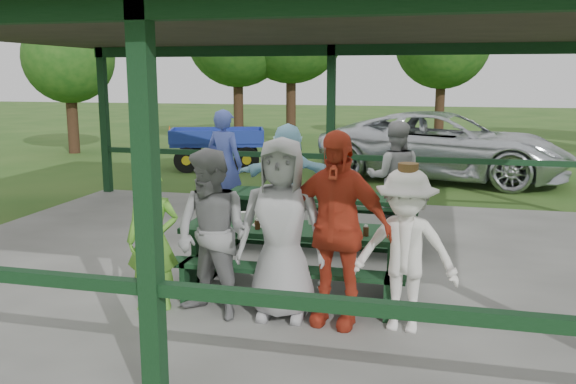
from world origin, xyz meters
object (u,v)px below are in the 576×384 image
(contestant_red, at_px, (335,229))
(picnic_table_far, at_px, (320,212))
(contestant_green, at_px, (153,240))
(spectator_blue, at_px, (225,164))
(contestant_grey_mid, at_px, (282,229))
(contestant_white_fedora, at_px, (405,250))
(picnic_table_near, at_px, (295,251))
(contestant_grey_left, at_px, (212,235))
(spectator_grey, at_px, (394,178))
(farm_trailer, at_px, (218,147))
(pickup_truck, at_px, (444,146))
(spectator_lblue, at_px, (288,176))

(contestant_red, bearing_deg, picnic_table_far, 113.70)
(contestant_green, relative_size, contestant_red, 0.77)
(spectator_blue, bearing_deg, contestant_grey_mid, 131.40)
(contestant_white_fedora, bearing_deg, contestant_grey_mid, -176.20)
(picnic_table_near, height_order, picnic_table_far, same)
(contestant_grey_mid, xyz_separation_m, contestant_red, (0.55, -0.03, 0.04))
(contestant_grey_left, distance_m, contestant_red, 1.24)
(contestant_grey_mid, xyz_separation_m, spectator_blue, (-2.08, 4.12, 0.01))
(picnic_table_near, relative_size, spectator_grey, 1.45)
(contestant_green, distance_m, farm_trailer, 10.54)
(contestant_white_fedora, relative_size, spectator_grey, 0.93)
(picnic_table_near, xyz_separation_m, contestant_green, (-1.33, -0.86, 0.27))
(spectator_grey, relative_size, farm_trailer, 0.52)
(contestant_grey_left, height_order, pickup_truck, contestant_grey_left)
(spectator_blue, bearing_deg, contestant_white_fedora, 143.18)
(spectator_grey, height_order, farm_trailer, spectator_grey)
(contestant_green, distance_m, contestant_white_fedora, 2.59)
(picnic_table_near, relative_size, contestant_white_fedora, 1.56)
(contestant_white_fedora, bearing_deg, pickup_truck, 92.54)
(picnic_table_near, distance_m, spectator_blue, 3.96)
(spectator_blue, xyz_separation_m, pickup_truck, (3.73, 5.57, -0.20))
(contestant_grey_left, relative_size, farm_trailer, 0.51)
(spectator_grey, bearing_deg, contestant_red, 79.07)
(contestant_white_fedora, distance_m, spectator_blue, 5.31)
(contestant_red, distance_m, spectator_blue, 4.91)
(contestant_white_fedora, bearing_deg, farm_trailer, 124.32)
(spectator_lblue, height_order, spectator_grey, spectator_grey)
(contestant_grey_left, distance_m, spectator_grey, 4.14)
(picnic_table_far, height_order, contestant_green, contestant_green)
(spectator_lblue, xyz_separation_m, spectator_blue, (-1.24, 0.49, 0.09))
(contestant_grey_mid, bearing_deg, picnic_table_far, 88.72)
(contestant_red, bearing_deg, farm_trailer, 126.29)
(contestant_grey_left, bearing_deg, farm_trailer, 129.66)
(farm_trailer, bearing_deg, pickup_truck, -21.00)
(contestant_grey_mid, bearing_deg, contestant_red, -6.93)
(contestant_grey_mid, bearing_deg, picnic_table_near, 88.69)
(contestant_green, xyz_separation_m, contestant_red, (1.91, 0.07, 0.22))
(picnic_table_far, relative_size, contestant_white_fedora, 1.69)
(contestant_white_fedora, relative_size, spectator_blue, 0.87)
(contestant_grey_left, relative_size, spectator_lblue, 1.02)
(contestant_grey_left, relative_size, contestant_grey_mid, 0.94)
(spectator_blue, height_order, farm_trailer, spectator_blue)
(spectator_blue, relative_size, spectator_grey, 1.06)
(picnic_table_far, bearing_deg, contestant_white_fedora, -64.06)
(picnic_table_near, xyz_separation_m, contestant_grey_mid, (0.04, -0.77, 0.45))
(contestant_green, bearing_deg, picnic_table_far, 49.95)
(picnic_table_near, bearing_deg, contestant_grey_mid, -87.29)
(spectator_blue, bearing_deg, picnic_table_far, 159.78)
(contestant_grey_left, xyz_separation_m, contestant_white_fedora, (1.90, 0.14, -0.07))
(picnic_table_near, bearing_deg, spectator_grey, 73.02)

